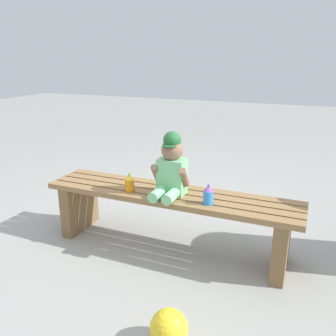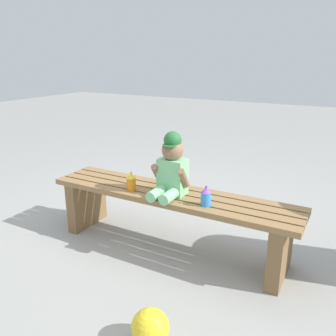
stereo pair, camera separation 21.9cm
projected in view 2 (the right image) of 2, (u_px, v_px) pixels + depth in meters
name	position (u px, v px, depth m)	size (l,w,h in m)	color
ground_plane	(170.00, 247.00, 2.41)	(16.00, 16.00, 0.00)	#999993
park_bench	(170.00, 210.00, 2.33)	(1.68, 0.35, 0.40)	olive
child_figure	(171.00, 168.00, 2.20)	(0.23, 0.27, 0.40)	#7FCC8C
sippy_cup_left	(131.00, 181.00, 2.31)	(0.06, 0.06, 0.12)	orange
sippy_cup_right	(206.00, 196.00, 2.07)	(0.06, 0.06, 0.12)	#338CE5
toy_ball	(150.00, 327.00, 1.58)	(0.17, 0.17, 0.17)	yellow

